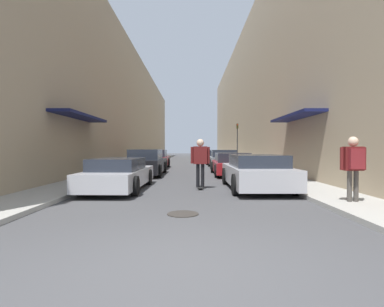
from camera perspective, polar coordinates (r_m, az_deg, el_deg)
ground at (r=26.18m, az=-0.23°, el=-2.23°), size 123.56×123.56×0.00m
curb_strip_left at (r=32.10m, az=-7.95°, el=-1.54°), size 1.80×56.16×0.12m
curb_strip_right at (r=32.06m, az=7.63°, el=-1.54°), size 1.80×56.16×0.12m
building_row_left at (r=32.85m, az=-13.03°, el=8.00°), size 4.90×56.16×10.98m
building_row_right at (r=32.94m, az=12.74°, el=10.11°), size 4.90×56.16×13.42m
parked_car_left_0 at (r=10.92m, az=-13.56°, el=-3.84°), size 1.85×4.75×1.13m
parked_car_left_1 at (r=16.54m, az=-8.50°, el=-1.77°), size 1.89×4.79×1.41m
parked_car_left_2 at (r=22.18m, az=-6.80°, el=-1.10°), size 1.89×4.15×1.37m
parked_car_right_0 at (r=10.96m, az=12.25°, el=-3.50°), size 2.07×4.64×1.24m
parked_car_right_1 at (r=16.55m, az=7.69°, el=-2.04°), size 2.07×4.79×1.22m
parked_car_right_2 at (r=22.63m, az=6.07°, el=-1.08°), size 2.08×4.75×1.36m
parked_car_right_3 at (r=27.81m, az=4.69°, el=-0.79°), size 1.94×4.28×1.27m
parked_car_right_4 at (r=32.72m, az=4.24°, el=-0.49°), size 1.90×3.98×1.30m
skateboarder at (r=10.82m, az=1.74°, el=-0.89°), size 0.69×0.78×1.81m
manhole_cover at (r=6.80m, az=-1.61°, el=-11.42°), size 0.70×0.70×0.02m
traffic_light at (r=27.03m, az=8.78°, el=2.77°), size 0.16×0.22×3.56m
pedestrian at (r=8.55m, az=28.57°, el=-1.28°), size 0.66×0.36×1.65m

